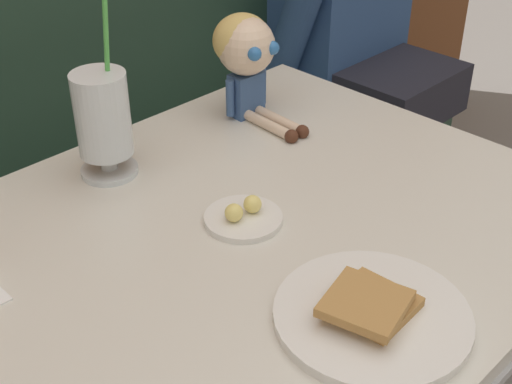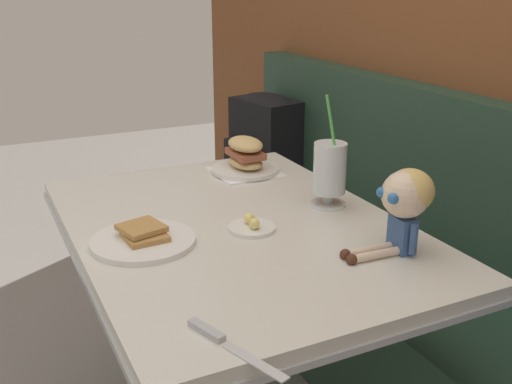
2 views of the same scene
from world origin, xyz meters
name	(u,v)px [view 2 (image 2 of 2)]	position (x,y,z in m)	size (l,w,h in m)	color
wood_panel_wall	(507,27)	(0.00, 1.05, 1.20)	(4.40, 0.08, 2.40)	brown
booth_bench	(415,309)	(0.00, 0.81, 0.33)	(2.60, 0.48, 1.00)	#233D2D
diner_table	(237,291)	(0.00, 0.18, 0.54)	(1.11, 0.81, 0.74)	silver
toast_plate	(143,239)	(0.01, -0.07, 0.75)	(0.25, 0.25, 0.04)	white
milkshake_glass	(330,171)	(-0.01, 0.46, 0.84)	(0.10, 0.10, 0.31)	silver
sandwich_plate	(245,158)	(-0.38, 0.39, 0.79)	(0.22, 0.22, 0.12)	white
butter_saucer	(252,226)	(0.05, 0.20, 0.75)	(0.12, 0.12, 0.04)	white
butter_knife	(219,338)	(0.47, -0.06, 0.74)	(0.23, 0.10, 0.01)	silver
seated_doll	(405,199)	(0.31, 0.46, 0.87)	(0.12, 0.22, 0.20)	#385689
backpack	(265,137)	(-1.03, 0.78, 0.66)	(0.34, 0.30, 0.41)	black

